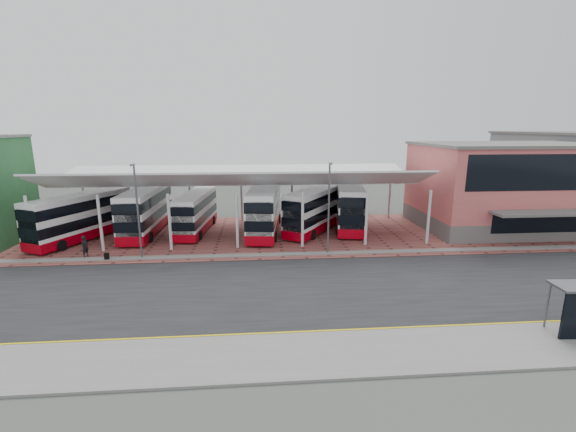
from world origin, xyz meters
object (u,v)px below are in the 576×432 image
object	(u,v)px
bus_2	(196,212)
bus_4	(316,210)
terminal	(506,186)
bus_5	(349,205)
bus_1	(146,211)
bus_3	(265,210)
bus_0	(81,217)
pedestrian	(85,246)

from	to	relation	value
bus_2	bus_4	bearing A→B (deg)	3.66
terminal	bus_5	xyz separation A→B (m)	(-17.03, 1.55, -2.21)
bus_1	bus_3	xyz separation A→B (m)	(12.34, -0.68, 0.06)
bus_1	bus_3	world-z (taller)	bus_3
bus_0	bus_4	xyz separation A→B (m)	(23.53, 1.64, 0.01)
bus_1	bus_2	size ratio (longest dim) A/B	1.13
bus_1	bus_5	size ratio (longest dim) A/B	0.96
bus_2	terminal	bearing A→B (deg)	4.61
bus_3	terminal	bearing A→B (deg)	6.49
bus_3	bus_5	bearing A→B (deg)	16.01
bus_0	bus_2	xyz separation A→B (m)	(10.76, 2.14, -0.20)
bus_1	pedestrian	distance (m)	8.34
bus_3	pedestrian	bearing A→B (deg)	-149.47
terminal	pedestrian	distance (m)	42.58
terminal	bus_4	world-z (taller)	terminal
bus_1	bus_3	size ratio (longest dim) A/B	0.96
bus_0	bus_1	world-z (taller)	bus_1
bus_5	bus_3	bearing A→B (deg)	-160.56
bus_2	bus_3	size ratio (longest dim) A/B	0.85
terminal	bus_3	xyz separation A→B (m)	(-26.37, -0.02, -2.21)
bus_2	pedestrian	world-z (taller)	bus_2
bus_4	bus_2	bearing A→B (deg)	-149.61
bus_0	pedestrian	distance (m)	6.26
bus_0	bus_5	size ratio (longest dim) A/B	0.92
bus_4	pedestrian	world-z (taller)	bus_4
terminal	bus_0	distance (m)	44.46
terminal	bus_0	size ratio (longest dim) A/B	1.68
bus_0	bus_1	bearing A→B (deg)	45.06
bus_1	bus_4	size ratio (longest dim) A/B	1.08
bus_2	bus_4	distance (m)	12.79
bus_5	bus_4	bearing A→B (deg)	-151.58
bus_3	bus_4	size ratio (longest dim) A/B	1.12
bus_0	bus_4	size ratio (longest dim) A/B	1.03
bus_1	bus_4	xyz separation A→B (m)	(17.87, -0.39, -0.09)
bus_2	bus_5	size ratio (longest dim) A/B	0.85
bus_2	pedestrian	bearing A→B (deg)	-130.91
terminal	bus_1	distance (m)	38.79
bus_0	bus_3	world-z (taller)	bus_3
bus_3	bus_1	bearing A→B (deg)	-176.70
bus_3	bus_4	distance (m)	5.54
bus_1	pedestrian	xyz separation A→B (m)	(-3.14, -7.60, -1.40)
bus_1	bus_5	world-z (taller)	bus_5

